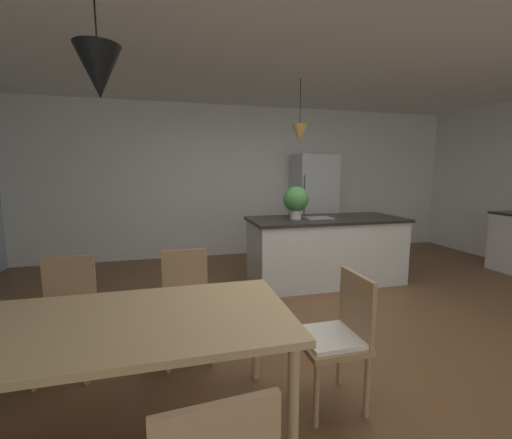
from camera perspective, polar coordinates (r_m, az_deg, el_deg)
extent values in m
cube|color=brown|center=(3.45, 12.63, -18.49)|extent=(10.00, 8.40, 0.04)
cube|color=white|center=(3.33, 14.33, 29.88)|extent=(10.00, 8.40, 0.12)
cube|color=white|center=(6.17, -0.87, 6.61)|extent=(10.00, 0.12, 2.70)
cube|color=tan|center=(2.01, -24.43, -16.30)|extent=(2.00, 0.93, 0.04)
cylinder|color=tan|center=(2.54, -0.07, -19.03)|extent=(0.06, 0.06, 0.71)
cylinder|color=tan|center=(1.92, 6.46, -29.19)|extent=(0.06, 0.06, 0.71)
cube|color=#A87F56|center=(2.92, -30.35, -14.78)|extent=(0.41, 0.41, 0.04)
cube|color=white|center=(2.91, -30.40, -14.14)|extent=(0.37, 0.37, 0.03)
cube|color=#A87F56|center=(3.01, -29.63, -9.44)|extent=(0.38, 0.04, 0.42)
cylinder|color=#A87F56|center=(2.82, -27.59, -20.46)|extent=(0.04, 0.04, 0.41)
cylinder|color=#A87F56|center=(2.93, -34.44, -19.91)|extent=(0.04, 0.04, 0.41)
cylinder|color=#A87F56|center=(3.12, -25.93, -17.55)|extent=(0.04, 0.04, 0.41)
cylinder|color=#A87F56|center=(3.21, -32.12, -17.21)|extent=(0.04, 0.04, 0.41)
cube|color=#A87F56|center=(2.81, -11.83, -14.73)|extent=(0.41, 0.41, 0.04)
cube|color=white|center=(2.80, -11.85, -14.07)|extent=(0.37, 0.37, 0.03)
cube|color=#A87F56|center=(2.90, -12.24, -9.17)|extent=(0.38, 0.04, 0.42)
cylinder|color=#A87F56|center=(2.77, -7.65, -20.13)|extent=(0.04, 0.04, 0.41)
cylinder|color=#A87F56|center=(2.75, -15.16, -20.60)|extent=(0.04, 0.04, 0.41)
cylinder|color=#A87F56|center=(3.07, -8.65, -17.18)|extent=(0.04, 0.04, 0.41)
cylinder|color=#A87F56|center=(3.05, -15.30, -17.56)|extent=(0.04, 0.04, 0.41)
cube|color=#A87F56|center=(2.31, 12.76, -20.02)|extent=(0.40, 0.40, 0.04)
cube|color=white|center=(2.30, 12.79, -19.24)|extent=(0.36, 0.36, 0.03)
cube|color=#A87F56|center=(2.30, 17.06, -14.04)|extent=(0.03, 0.38, 0.42)
cylinder|color=#A87F56|center=(2.24, 10.44, -27.81)|extent=(0.04, 0.04, 0.41)
cylinder|color=#A87F56|center=(2.50, 6.84, -23.55)|extent=(0.04, 0.04, 0.41)
cylinder|color=#A87F56|center=(2.38, 18.70, -25.69)|extent=(0.04, 0.04, 0.41)
cylinder|color=#A87F56|center=(2.62, 14.32, -22.05)|extent=(0.04, 0.04, 0.41)
cube|color=silver|center=(4.68, 11.92, -5.31)|extent=(2.05, 0.86, 0.88)
cube|color=black|center=(4.60, 12.08, 0.03)|extent=(2.11, 0.92, 0.04)
cube|color=gray|center=(4.54, 10.72, 0.29)|extent=(0.36, 0.30, 0.01)
cube|color=silver|center=(6.17, 9.92, 2.48)|extent=(0.73, 0.64, 1.84)
cylinder|color=#4C4C4C|center=(5.73, 8.35, 2.09)|extent=(0.02, 0.02, 1.10)
cone|color=black|center=(1.76, -25.62, 22.08)|extent=(0.20, 0.20, 0.23)
cylinder|color=black|center=(4.48, 7.70, 19.66)|extent=(0.01, 0.01, 0.57)
cone|color=olive|center=(4.42, 7.60, 14.63)|extent=(0.21, 0.21, 0.22)
cylinder|color=beige|center=(4.41, 6.92, 0.88)|extent=(0.15, 0.15, 0.12)
sphere|color=#478C42|center=(4.39, 6.97, 3.55)|extent=(0.34, 0.34, 0.34)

